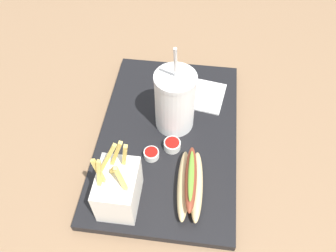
{
  "coord_description": "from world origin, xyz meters",
  "views": [
    {
      "loc": [
        0.47,
        0.06,
        0.66
      ],
      "look_at": [
        0.0,
        0.0,
        0.05
      ],
      "focal_mm": 36.39,
      "sensor_mm": 36.0,
      "label": 1
    }
  ],
  "objects_px": {
    "ketchup_cup_1": "(151,154)",
    "napkin_stack": "(197,94)",
    "ketchup_cup_2": "(172,145)",
    "fries_basket": "(118,189)",
    "hot_dog_1": "(190,183)",
    "soda_cup": "(175,101)"
  },
  "relations": [
    {
      "from": "napkin_stack",
      "to": "ketchup_cup_1",
      "type": "bearing_deg",
      "value": -23.13
    },
    {
      "from": "fries_basket",
      "to": "napkin_stack",
      "type": "relative_size",
      "value": 1.21
    },
    {
      "from": "ketchup_cup_1",
      "to": "ketchup_cup_2",
      "type": "distance_m",
      "value": 0.05
    },
    {
      "from": "ketchup_cup_1",
      "to": "napkin_stack",
      "type": "relative_size",
      "value": 0.25
    },
    {
      "from": "ketchup_cup_1",
      "to": "fries_basket",
      "type": "bearing_deg",
      "value": -22.15
    },
    {
      "from": "fries_basket",
      "to": "hot_dog_1",
      "type": "relative_size",
      "value": 1.01
    },
    {
      "from": "soda_cup",
      "to": "napkin_stack",
      "type": "height_order",
      "value": "soda_cup"
    },
    {
      "from": "ketchup_cup_1",
      "to": "ketchup_cup_2",
      "type": "height_order",
      "value": "ketchup_cup_2"
    },
    {
      "from": "napkin_stack",
      "to": "fries_basket",
      "type": "bearing_deg",
      "value": -22.78
    },
    {
      "from": "fries_basket",
      "to": "ketchup_cup_2",
      "type": "relative_size",
      "value": 4.36
    },
    {
      "from": "fries_basket",
      "to": "ketchup_cup_1",
      "type": "height_order",
      "value": "fries_basket"
    },
    {
      "from": "fries_basket",
      "to": "ketchup_cup_1",
      "type": "distance_m",
      "value": 0.13
    },
    {
      "from": "ketchup_cup_2",
      "to": "napkin_stack",
      "type": "distance_m",
      "value": 0.18
    },
    {
      "from": "ketchup_cup_2",
      "to": "napkin_stack",
      "type": "relative_size",
      "value": 0.28
    },
    {
      "from": "fries_basket",
      "to": "hot_dog_1",
      "type": "height_order",
      "value": "fries_basket"
    },
    {
      "from": "ketchup_cup_1",
      "to": "napkin_stack",
      "type": "height_order",
      "value": "ketchup_cup_1"
    },
    {
      "from": "soda_cup",
      "to": "ketchup_cup_1",
      "type": "relative_size",
      "value": 6.96
    },
    {
      "from": "fries_basket",
      "to": "ketchup_cup_1",
      "type": "xyz_separation_m",
      "value": [
        -0.11,
        0.05,
        -0.04
      ]
    },
    {
      "from": "ketchup_cup_1",
      "to": "ketchup_cup_2",
      "type": "relative_size",
      "value": 0.9
    },
    {
      "from": "ketchup_cup_2",
      "to": "fries_basket",
      "type": "bearing_deg",
      "value": -32.16
    },
    {
      "from": "ketchup_cup_1",
      "to": "napkin_stack",
      "type": "xyz_separation_m",
      "value": [
        -0.2,
        0.09,
        -0.01
      ]
    },
    {
      "from": "ketchup_cup_1",
      "to": "ketchup_cup_2",
      "type": "xyz_separation_m",
      "value": [
        -0.03,
        0.04,
        0.0
      ]
    }
  ]
}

